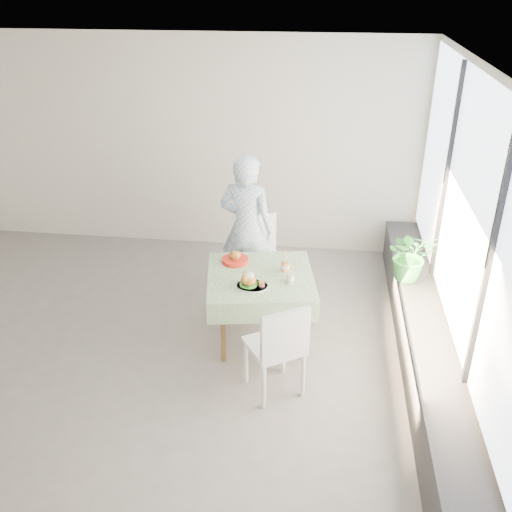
# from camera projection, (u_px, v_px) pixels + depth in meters

# --- Properties ---
(floor) EXTENTS (6.00, 6.00, 0.00)m
(floor) POSITION_uv_depth(u_px,v_px,m) (143.00, 344.00, 5.89)
(floor) COLOR #64615E
(floor) RESTS_ON ground
(ceiling) EXTENTS (6.00, 6.00, 0.00)m
(ceiling) POSITION_uv_depth(u_px,v_px,m) (112.00, 61.00, 4.62)
(ceiling) COLOR white
(ceiling) RESTS_ON ground
(wall_back) EXTENTS (6.00, 0.02, 2.80)m
(wall_back) POSITION_uv_depth(u_px,v_px,m) (191.00, 145.00, 7.46)
(wall_back) COLOR beige
(wall_back) RESTS_ON ground
(wall_right) EXTENTS (0.02, 5.00, 2.80)m
(wall_right) POSITION_uv_depth(u_px,v_px,m) (466.00, 238.00, 4.91)
(wall_right) COLOR beige
(wall_right) RESTS_ON ground
(window_pane) EXTENTS (0.01, 4.80, 2.18)m
(window_pane) POSITION_uv_depth(u_px,v_px,m) (467.00, 211.00, 4.80)
(window_pane) COLOR #D1E0F9
(window_pane) RESTS_ON ground
(window_ledge) EXTENTS (0.40, 4.80, 0.50)m
(window_ledge) POSITION_uv_depth(u_px,v_px,m) (424.00, 345.00, 5.46)
(window_ledge) COLOR black
(window_ledge) RESTS_ON ground
(cafe_table) EXTENTS (1.20, 1.20, 0.74)m
(cafe_table) POSITION_uv_depth(u_px,v_px,m) (260.00, 299.00, 5.80)
(cafe_table) COLOR brown
(cafe_table) RESTS_ON ground
(chair_far) EXTENTS (0.63, 0.63, 0.98)m
(chair_far) POSITION_uv_depth(u_px,v_px,m) (263.00, 275.00, 6.59)
(chair_far) COLOR white
(chair_far) RESTS_ON ground
(chair_near) EXTENTS (0.62, 0.62, 0.96)m
(chair_near) POSITION_uv_depth(u_px,v_px,m) (275.00, 364.00, 5.13)
(chair_near) COLOR white
(chair_near) RESTS_ON ground
(diner) EXTENTS (0.71, 0.54, 1.73)m
(diner) POSITION_uv_depth(u_px,v_px,m) (247.00, 229.00, 6.38)
(diner) COLOR #8CBBE0
(diner) RESTS_ON ground
(main_dish) EXTENTS (0.31, 0.31, 0.16)m
(main_dish) POSITION_uv_depth(u_px,v_px,m) (250.00, 282.00, 5.44)
(main_dish) COLOR white
(main_dish) RESTS_ON cafe_table
(juice_cup_orange) EXTENTS (0.09, 0.09, 0.27)m
(juice_cup_orange) POSITION_uv_depth(u_px,v_px,m) (285.00, 266.00, 5.72)
(juice_cup_orange) COLOR white
(juice_cup_orange) RESTS_ON cafe_table
(juice_cup_lemonade) EXTENTS (0.09, 0.09, 0.24)m
(juice_cup_lemonade) POSITION_uv_depth(u_px,v_px,m) (290.00, 278.00, 5.51)
(juice_cup_lemonade) COLOR white
(juice_cup_lemonade) RESTS_ON cafe_table
(second_dish) EXTENTS (0.27, 0.27, 0.13)m
(second_dish) POSITION_uv_depth(u_px,v_px,m) (235.00, 259.00, 5.91)
(second_dish) COLOR red
(second_dish) RESTS_ON cafe_table
(potted_plant) EXTENTS (0.54, 0.48, 0.56)m
(potted_plant) POSITION_uv_depth(u_px,v_px,m) (411.00, 255.00, 5.98)
(potted_plant) COLOR #27762E
(potted_plant) RESTS_ON window_ledge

